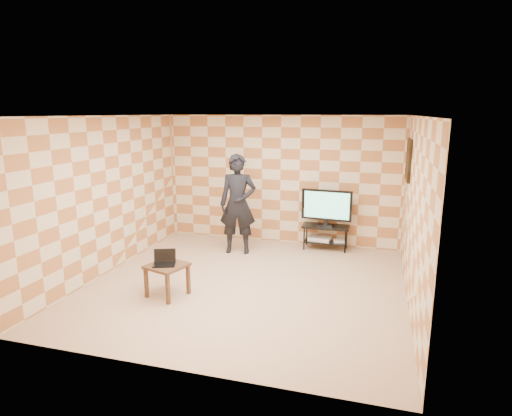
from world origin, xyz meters
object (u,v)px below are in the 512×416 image
Objects in this scene: tv_stand at (326,232)px; side_table at (167,270)px; person at (238,204)px; tv at (327,206)px.

side_table is (-2.05, -2.96, 0.05)m from tv_stand.
tv_stand is 0.48× the size of person.
person is at bearing -158.20° from tv_stand.
tv_stand is at bearing 55.29° from side_table.
tv reaches higher than tv_stand.
tv_stand is 1.90m from person.
person is (-1.66, -0.66, 0.08)m from tv.
tv is at bearing 10.57° from person.
tv_stand is at bearing 10.66° from person.
tv_stand is 0.92× the size of tv.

